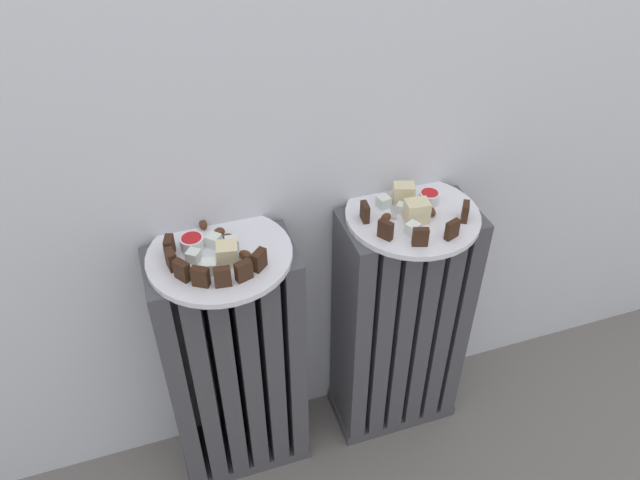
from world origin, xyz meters
TOP-DOWN VIEW (x-y plane):
  - radiator_left at (-0.20, 0.28)m, footprint 0.30×0.16m
  - radiator_right at (0.20, 0.28)m, footprint 0.30×0.16m
  - plate_left at (-0.20, 0.28)m, footprint 0.28×0.28m
  - plate_right at (0.20, 0.28)m, footprint 0.28×0.28m
  - dark_cake_slice_left_0 at (-0.29, 0.30)m, footprint 0.02×0.03m
  - dark_cake_slice_left_1 at (-0.29, 0.27)m, footprint 0.02×0.03m
  - dark_cake_slice_left_2 at (-0.28, 0.23)m, footprint 0.03×0.03m
  - dark_cake_slice_left_3 at (-0.25, 0.20)m, footprint 0.03×0.03m
  - dark_cake_slice_left_4 at (-0.21, 0.19)m, footprint 0.03×0.02m
  - dark_cake_slice_left_5 at (-0.17, 0.19)m, footprint 0.03×0.02m
  - dark_cake_slice_left_6 at (-0.14, 0.21)m, footprint 0.03×0.03m
  - marble_cake_slice_left_0 at (-0.19, 0.25)m, footprint 0.04×0.04m
  - turkish_delight_left_0 at (-0.25, 0.27)m, footprint 0.03×0.03m
  - turkish_delight_left_1 at (-0.17, 0.29)m, footprint 0.03×0.03m
  - turkish_delight_left_2 at (-0.23, 0.23)m, footprint 0.03×0.03m
  - turkish_delight_left_3 at (-0.21, 0.30)m, footprint 0.03×0.03m
  - medjool_date_left_0 at (-0.19, 0.33)m, footprint 0.03×0.02m
  - medjool_date_left_1 at (-0.22, 0.37)m, footprint 0.02×0.03m
  - medjool_date_left_2 at (-0.18, 0.31)m, footprint 0.03×0.03m
  - medjool_date_left_3 at (-0.16, 0.25)m, footprint 0.03×0.03m
  - jam_bowl_left at (-0.25, 0.31)m, footprint 0.05×0.05m
  - dark_cake_slice_right_0 at (0.10, 0.29)m, footprint 0.02×0.03m
  - dark_cake_slice_right_1 at (0.11, 0.22)m, footprint 0.03×0.03m
  - dark_cake_slice_right_2 at (0.17, 0.18)m, footprint 0.03×0.02m
  - dark_cake_slice_right_3 at (0.24, 0.18)m, footprint 0.03×0.02m
  - dark_cake_slice_right_4 at (0.29, 0.23)m, footprint 0.03×0.03m
  - marble_cake_slice_right_0 at (0.20, 0.26)m, footprint 0.05×0.04m
  - marble_cake_slice_right_1 at (0.20, 0.32)m, footprint 0.05×0.04m
  - turkish_delight_right_0 at (0.17, 0.22)m, footprint 0.03×0.03m
  - turkish_delight_right_1 at (0.21, 0.29)m, footprint 0.03×0.03m
  - turkish_delight_right_2 at (0.15, 0.32)m, footprint 0.03×0.03m
  - turkish_delight_right_3 at (0.18, 0.29)m, footprint 0.03×0.03m
  - medjool_date_right_0 at (0.23, 0.26)m, footprint 0.02×0.03m
  - medjool_date_right_1 at (0.14, 0.27)m, footprint 0.03×0.03m
  - jam_bowl_right at (0.25, 0.30)m, footprint 0.04×0.04m
  - fork at (0.17, 0.33)m, footprint 0.04×0.10m

SIDE VIEW (x-z plane):
  - radiator_left at x=-0.20m, z-range 0.00..0.64m
  - radiator_right at x=0.20m, z-range 0.00..0.64m
  - plate_left at x=-0.20m, z-range 0.64..0.65m
  - plate_right at x=0.20m, z-range 0.64..0.65m
  - fork at x=0.17m, z-range 0.65..0.66m
  - medjool_date_left_2 at x=-0.18m, z-range 0.65..0.67m
  - medjool_date_left_3 at x=-0.16m, z-range 0.65..0.67m
  - medjool_date_right_0 at x=0.23m, z-range 0.65..0.67m
  - medjool_date_right_1 at x=0.14m, z-range 0.65..0.67m
  - medjool_date_left_0 at x=-0.19m, z-range 0.65..0.67m
  - medjool_date_left_1 at x=-0.22m, z-range 0.65..0.67m
  - turkish_delight_right_3 at x=0.18m, z-range 0.65..0.67m
  - turkish_delight_right_1 at x=0.21m, z-range 0.65..0.67m
  - turkish_delight_left_0 at x=-0.25m, z-range 0.65..0.68m
  - turkish_delight_left_1 at x=-0.17m, z-range 0.65..0.68m
  - turkish_delight_right_0 at x=0.17m, z-range 0.65..0.68m
  - turkish_delight_right_2 at x=0.15m, z-range 0.65..0.68m
  - turkish_delight_left_3 at x=-0.21m, z-range 0.65..0.68m
  - turkish_delight_left_2 at x=-0.23m, z-range 0.65..0.68m
  - jam_bowl_left at x=-0.25m, z-range 0.65..0.68m
  - jam_bowl_right at x=0.25m, z-range 0.65..0.68m
  - dark_cake_slice_left_0 at x=-0.29m, z-range 0.65..0.69m
  - dark_cake_slice_left_1 at x=-0.29m, z-range 0.65..0.69m
  - dark_cake_slice_left_2 at x=-0.28m, z-range 0.65..0.69m
  - dark_cake_slice_left_3 at x=-0.25m, z-range 0.65..0.69m
  - dark_cake_slice_left_4 at x=-0.21m, z-range 0.65..0.69m
  - dark_cake_slice_left_5 at x=-0.17m, z-range 0.65..0.69m
  - dark_cake_slice_left_6 at x=-0.14m, z-range 0.65..0.69m
  - dark_cake_slice_right_0 at x=0.10m, z-range 0.65..0.69m
  - dark_cake_slice_right_1 at x=0.11m, z-range 0.65..0.69m
  - dark_cake_slice_right_2 at x=0.17m, z-range 0.65..0.69m
  - dark_cake_slice_right_3 at x=0.24m, z-range 0.65..0.69m
  - dark_cake_slice_right_4 at x=0.29m, z-range 0.65..0.69m
  - marble_cake_slice_left_0 at x=-0.19m, z-range 0.65..0.69m
  - marble_cake_slice_right_1 at x=0.20m, z-range 0.65..0.70m
  - marble_cake_slice_right_0 at x=0.20m, z-range 0.65..0.70m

